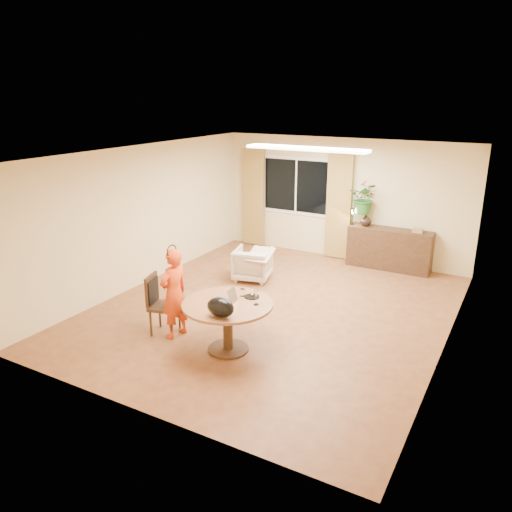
{
  "coord_description": "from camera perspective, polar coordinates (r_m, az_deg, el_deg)",
  "views": [
    {
      "loc": [
        3.5,
        -6.88,
        3.49
      ],
      "look_at": [
        -0.22,
        -0.2,
        0.98
      ],
      "focal_mm": 35.0,
      "sensor_mm": 36.0,
      "label": 1
    }
  ],
  "objects": [
    {
      "name": "armchair",
      "position": [
        9.69,
        -0.4,
        -0.92
      ],
      "size": [
        0.82,
        0.83,
        0.63
      ],
      "primitive_type": "imported",
      "rotation": [
        0.0,
        0.0,
        3.39
      ],
      "color": "beige",
      "rests_on": "floor"
    },
    {
      "name": "floor",
      "position": [
        8.47,
        1.95,
        -6.14
      ],
      "size": [
        6.5,
        6.5,
        0.0
      ],
      "primitive_type": "plane",
      "color": "brown",
      "rests_on": "ground"
    },
    {
      "name": "vase",
      "position": [
        10.61,
        12.44,
        4.04
      ],
      "size": [
        0.24,
        0.24,
        0.25
      ],
      "primitive_type": "imported",
      "rotation": [
        0.0,
        0.0,
        -0.03
      ],
      "color": "black",
      "rests_on": "sideboard"
    },
    {
      "name": "dining_chair",
      "position": [
        7.63,
        -10.43,
        -5.5
      ],
      "size": [
        0.53,
        0.51,
        0.92
      ],
      "primitive_type": null,
      "rotation": [
        0.0,
        0.0,
        0.27
      ],
      "color": "black",
      "rests_on": "floor"
    },
    {
      "name": "sideboard",
      "position": [
        10.62,
        14.97,
        0.79
      ],
      "size": [
        1.7,
        0.41,
        0.85
      ],
      "primitive_type": "cube",
      "color": "black",
      "rests_on": "floor"
    },
    {
      "name": "wall_back",
      "position": [
        10.94,
        9.9,
        6.38
      ],
      "size": [
        5.5,
        0.0,
        5.5
      ],
      "primitive_type": "plane",
      "rotation": [
        1.57,
        0.0,
        0.0
      ],
      "color": "beige",
      "rests_on": "floor"
    },
    {
      "name": "bouquet",
      "position": [
        10.52,
        12.31,
        6.48
      ],
      "size": [
        0.63,
        0.55,
        0.66
      ],
      "primitive_type": "imported",
      "rotation": [
        0.0,
        0.0,
        0.07
      ],
      "color": "#386C28",
      "rests_on": "vase"
    },
    {
      "name": "tumbler",
      "position": [
        7.13,
        -1.55,
        -4.19
      ],
      "size": [
        0.07,
        0.07,
        0.11
      ],
      "primitive_type": null,
      "rotation": [
        0.0,
        0.0,
        -0.02
      ],
      "color": "white",
      "rests_on": "dining_table"
    },
    {
      "name": "window",
      "position": [
        11.28,
        4.61,
        7.99
      ],
      "size": [
        1.7,
        0.03,
        1.3
      ],
      "color": "white",
      "rests_on": "wall_back"
    },
    {
      "name": "curtain_left",
      "position": [
        11.75,
        -0.27,
        6.69
      ],
      "size": [
        0.55,
        0.08,
        2.25
      ],
      "primitive_type": "cube",
      "color": "brown",
      "rests_on": "wall_back"
    },
    {
      "name": "handbag",
      "position": [
        6.48,
        -4.08,
        -5.87
      ],
      "size": [
        0.41,
        0.26,
        0.26
      ],
      "primitive_type": null,
      "rotation": [
        0.0,
        0.0,
        0.09
      ],
      "color": "black",
      "rests_on": "dining_table"
    },
    {
      "name": "desk_lamp",
      "position": [
        10.63,
        10.97,
        4.46
      ],
      "size": [
        0.15,
        0.15,
        0.36
      ],
      "primitive_type": null,
      "rotation": [
        0.0,
        0.0,
        -0.01
      ],
      "color": "black",
      "rests_on": "sideboard"
    },
    {
      "name": "wine_glass",
      "position": [
        6.83,
        0.01,
        -4.76
      ],
      "size": [
        0.08,
        0.08,
        0.21
      ],
      "primitive_type": null,
      "rotation": [
        0.0,
        0.0,
        -0.06
      ],
      "color": "white",
      "rests_on": "dining_table"
    },
    {
      "name": "laptop",
      "position": [
        6.96,
        -3.83,
        -4.3
      ],
      "size": [
        0.35,
        0.25,
        0.22
      ],
      "primitive_type": null,
      "rotation": [
        0.0,
        0.0,
        0.12
      ],
      "color": "#B7B7BC",
      "rests_on": "dining_table"
    },
    {
      "name": "book_stack",
      "position": [
        10.39,
        18.02,
        2.8
      ],
      "size": [
        0.23,
        0.19,
        0.08
      ],
      "primitive_type": null,
      "rotation": [
        0.0,
        0.0,
        -0.18
      ],
      "color": "brown",
      "rests_on": "sideboard"
    },
    {
      "name": "child",
      "position": [
        7.43,
        -9.35,
        -4.24
      ],
      "size": [
        0.55,
        0.4,
        1.37
      ],
      "primitive_type": "imported",
      "rotation": [
        0.0,
        0.0,
        -1.73
      ],
      "color": "red",
      "rests_on": "floor"
    },
    {
      "name": "wall_left",
      "position": [
        9.55,
        -12.84,
        4.49
      ],
      "size": [
        0.0,
        6.5,
        6.5
      ],
      "primitive_type": "plane",
      "rotation": [
        1.57,
        0.0,
        1.57
      ],
      "color": "beige",
      "rests_on": "floor"
    },
    {
      "name": "throw",
      "position": [
        9.43,
        0.51,
        0.63
      ],
      "size": [
        0.52,
        0.6,
        0.03
      ],
      "primitive_type": null,
      "rotation": [
        0.0,
        0.0,
        0.13
      ],
      "color": "beige",
      "rests_on": "armchair"
    },
    {
      "name": "pot_lid",
      "position": [
        7.1,
        -0.47,
        -4.6
      ],
      "size": [
        0.23,
        0.23,
        0.03
      ],
      "primitive_type": null,
      "rotation": [
        0.0,
        0.0,
        -0.08
      ],
      "color": "white",
      "rests_on": "dining_table"
    },
    {
      "name": "wall_right",
      "position": [
        7.26,
        21.75,
        -0.71
      ],
      "size": [
        0.0,
        6.5,
        6.5
      ],
      "primitive_type": "plane",
      "rotation": [
        1.57,
        0.0,
        -1.57
      ],
      "color": "beige",
      "rests_on": "floor"
    },
    {
      "name": "ceiling_panel",
      "position": [
        8.85,
        5.77,
        12.11
      ],
      "size": [
        2.2,
        0.35,
        0.05
      ],
      "primitive_type": "cube",
      "color": "white",
      "rests_on": "ceiling"
    },
    {
      "name": "dining_table",
      "position": [
        6.99,
        -3.26,
        -6.55
      ],
      "size": [
        1.27,
        1.27,
        0.72
      ],
      "color": "brown",
      "rests_on": "floor"
    },
    {
      "name": "curtain_right",
      "position": [
        10.9,
        9.44,
        5.53
      ],
      "size": [
        0.55,
        0.08,
        2.25
      ],
      "primitive_type": "cube",
      "color": "brown",
      "rests_on": "wall_back"
    },
    {
      "name": "ceiling",
      "position": [
        7.77,
        2.16,
        11.61
      ],
      "size": [
        6.5,
        6.5,
        0.0
      ],
      "primitive_type": "plane",
      "rotation": [
        3.14,
        0.0,
        0.0
      ],
      "color": "white",
      "rests_on": "wall_back"
    }
  ]
}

